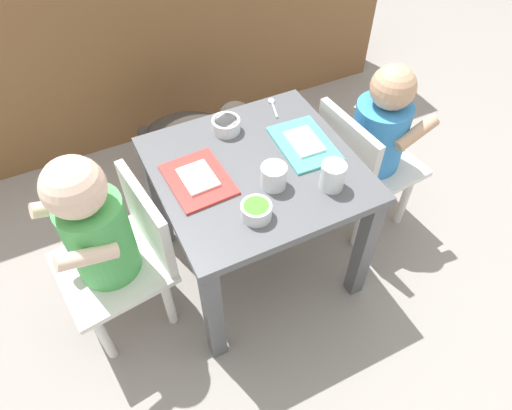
% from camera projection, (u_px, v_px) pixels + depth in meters
% --- Properties ---
extents(ground_plane, '(7.00, 7.00, 0.00)m').
position_uv_depth(ground_plane, '(256.00, 262.00, 1.59)').
color(ground_plane, gray).
extents(kitchen_cabinet_back, '(2.00, 0.33, 0.88)m').
position_uv_depth(kitchen_cabinet_back, '(148.00, 16.00, 1.83)').
color(kitchen_cabinet_back, brown).
rests_on(kitchen_cabinet_back, ground).
extents(dining_table, '(0.54, 0.52, 0.45)m').
position_uv_depth(dining_table, '(256.00, 188.00, 1.31)').
color(dining_table, '#515459').
rests_on(dining_table, ground).
extents(seated_child_left, '(0.31, 0.31, 0.65)m').
position_uv_depth(seated_child_left, '(101.00, 232.00, 1.16)').
color(seated_child_left, silver).
rests_on(seated_child_left, ground).
extents(seated_child_right, '(0.30, 0.30, 0.62)m').
position_uv_depth(seated_child_right, '(376.00, 135.00, 1.44)').
color(seated_child_right, silver).
rests_on(seated_child_right, ground).
extents(dog, '(0.44, 0.25, 0.30)m').
position_uv_depth(dog, '(198.00, 132.00, 1.74)').
color(dog, '#332D28').
rests_on(dog, ground).
extents(food_tray_left, '(0.16, 0.20, 0.02)m').
position_uv_depth(food_tray_left, '(198.00, 179.00, 1.21)').
color(food_tray_left, red).
rests_on(food_tray_left, dining_table).
extents(food_tray_right, '(0.15, 0.21, 0.02)m').
position_uv_depth(food_tray_right, '(304.00, 143.00, 1.30)').
color(food_tray_right, '#4CC6BC').
rests_on(food_tray_right, dining_table).
extents(water_cup_left, '(0.06, 0.06, 0.07)m').
position_uv_depth(water_cup_left, '(332.00, 177.00, 1.18)').
color(water_cup_left, white).
rests_on(water_cup_left, dining_table).
extents(water_cup_right, '(0.07, 0.07, 0.06)m').
position_uv_depth(water_cup_right, '(274.00, 178.00, 1.18)').
color(water_cup_right, white).
rests_on(water_cup_right, dining_table).
extents(cereal_bowl_right_side, '(0.08, 0.08, 0.04)m').
position_uv_depth(cereal_bowl_right_side, '(226.00, 125.00, 1.33)').
color(cereal_bowl_right_side, white).
rests_on(cereal_bowl_right_side, dining_table).
extents(veggie_bowl_far, '(0.08, 0.08, 0.04)m').
position_uv_depth(veggie_bowl_far, '(256.00, 210.00, 1.12)').
color(veggie_bowl_far, white).
rests_on(veggie_bowl_far, dining_table).
extents(spoon_by_left_tray, '(0.04, 0.10, 0.01)m').
position_uv_depth(spoon_by_left_tray, '(273.00, 105.00, 1.42)').
color(spoon_by_left_tray, silver).
rests_on(spoon_by_left_tray, dining_table).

